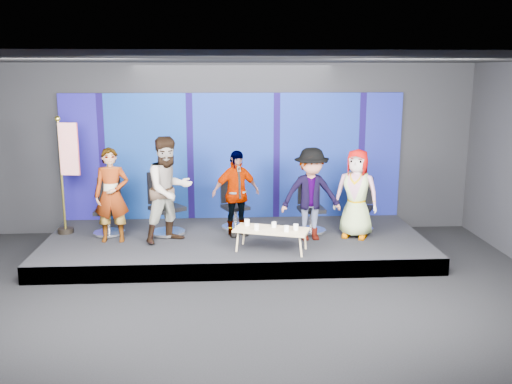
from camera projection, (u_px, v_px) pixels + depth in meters
ground at (241, 306)px, 8.30m from camera, size 10.00×10.00×0.00m
room_walls at (240, 140)px, 7.79m from camera, size 10.02×8.02×3.51m
riser at (236, 244)px, 10.71m from camera, size 7.00×3.00×0.30m
backdrop at (234, 156)px, 11.81m from camera, size 7.00×0.08×2.60m
chair_a at (109, 216)px, 10.79m from camera, size 0.60×0.60×1.06m
panelist_a at (112, 195)px, 10.23m from camera, size 0.63×0.42×1.71m
chair_b at (166, 214)px, 10.79m from camera, size 0.93×0.93×1.18m
panelist_b at (169, 190)px, 10.20m from camera, size 1.18×1.13×1.92m
chair_c at (234, 212)px, 11.20m from camera, size 0.73×0.73×1.00m
panelist_c at (236, 193)px, 10.61m from camera, size 1.02×0.72×1.61m
chair_d at (311, 214)px, 10.94m from camera, size 0.64×0.64×1.05m
panelist_d at (311, 194)px, 10.34m from camera, size 1.15×0.72×1.70m
chair_e at (360, 213)px, 11.07m from camera, size 0.76×0.76×1.02m
panelist_e at (356, 194)px, 10.50m from camera, size 0.95×0.82×1.65m
coffee_table at (271, 231)px, 9.79m from camera, size 1.36×0.90×0.39m
mug_a at (247, 223)px, 9.98m from camera, size 0.09×0.09×0.11m
mug_b at (257, 227)px, 9.71m from camera, size 0.08×0.08×0.10m
mug_c at (274, 225)px, 9.87m from camera, size 0.08×0.08×0.10m
mug_d at (286, 229)px, 9.61m from camera, size 0.09×0.09×0.10m
mug_e at (296, 227)px, 9.70m from camera, size 0.09×0.09×0.10m
flag_stand at (67, 172)px, 10.65m from camera, size 0.51×0.30×2.23m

